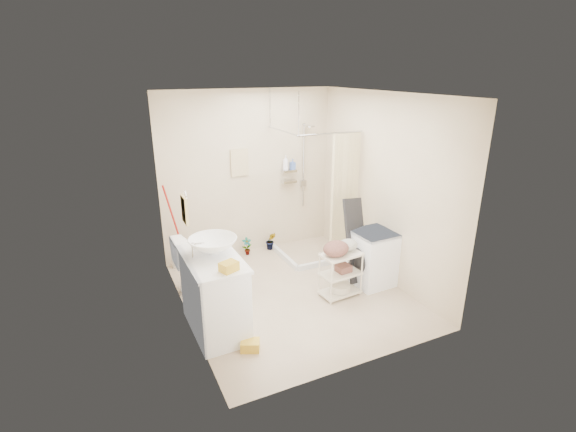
% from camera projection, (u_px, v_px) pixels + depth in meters
% --- Properties ---
extents(floor, '(3.20, 3.20, 0.00)m').
position_uv_depth(floor, '(292.00, 293.00, 5.66)').
color(floor, '#C8B296').
rests_on(floor, ground).
extents(ceiling, '(2.80, 3.20, 0.04)m').
position_uv_depth(ceiling, '(293.00, 94.00, 4.78)').
color(ceiling, silver).
rests_on(ceiling, ground).
extents(wall_back, '(2.80, 0.04, 2.60)m').
position_uv_depth(wall_back, '(249.00, 174.00, 6.58)').
color(wall_back, beige).
rests_on(wall_back, ground).
extents(wall_front, '(2.80, 0.04, 2.60)m').
position_uv_depth(wall_front, '(368.00, 249.00, 3.86)').
color(wall_front, beige).
rests_on(wall_front, ground).
extents(wall_left, '(0.04, 3.20, 2.60)m').
position_uv_depth(wall_left, '(180.00, 218.00, 4.66)').
color(wall_left, beige).
rests_on(wall_left, ground).
extents(wall_right, '(0.04, 3.20, 2.60)m').
position_uv_depth(wall_right, '(383.00, 189.00, 5.78)').
color(wall_right, beige).
rests_on(wall_right, ground).
extents(vanity, '(0.60, 1.05, 0.91)m').
position_uv_depth(vanity, '(214.00, 294.00, 4.73)').
color(vanity, white).
rests_on(vanity, ground).
extents(sink, '(0.58, 0.58, 0.19)m').
position_uv_depth(sink, '(213.00, 246.00, 4.65)').
color(sink, white).
rests_on(sink, vanity).
extents(counter_basket, '(0.21, 0.19, 0.10)m').
position_uv_depth(counter_basket, '(229.00, 267.00, 4.26)').
color(counter_basket, gold).
rests_on(counter_basket, vanity).
extents(floor_basket, '(0.36, 0.32, 0.16)m').
position_uv_depth(floor_basket, '(250.00, 344.00, 4.49)').
color(floor_basket, gold).
rests_on(floor_basket, ground).
extents(toilet, '(0.77, 0.45, 0.78)m').
position_uv_depth(toilet, '(203.00, 262.00, 5.65)').
color(toilet, white).
rests_on(toilet, ground).
extents(mop, '(0.17, 0.17, 1.33)m').
position_uv_depth(mop, '(173.00, 227.00, 6.16)').
color(mop, '#9D140F').
rests_on(mop, ground).
extents(potted_plant_a, '(0.16, 0.11, 0.29)m').
position_uv_depth(potted_plant_a, '(247.00, 246.00, 6.77)').
color(potted_plant_a, brown).
rests_on(potted_plant_a, ground).
extents(potted_plant_b, '(0.20, 0.18, 0.30)m').
position_uv_depth(potted_plant_b, '(271.00, 241.00, 6.97)').
color(potted_plant_b, '#9B4120').
rests_on(potted_plant_b, ground).
extents(hanging_towel, '(0.28, 0.03, 0.42)m').
position_uv_depth(hanging_towel, '(240.00, 163.00, 6.44)').
color(hanging_towel, beige).
rests_on(hanging_towel, wall_back).
extents(towel_ring, '(0.04, 0.22, 0.34)m').
position_uv_depth(towel_ring, '(184.00, 208.00, 4.44)').
color(towel_ring, '#F9E197').
rests_on(towel_ring, wall_left).
extents(tp_holder, '(0.08, 0.12, 0.14)m').
position_uv_depth(tp_holder, '(187.00, 262.00, 4.91)').
color(tp_holder, silver).
rests_on(tp_holder, wall_left).
extents(shower, '(1.10, 1.10, 2.10)m').
position_uv_depth(shower, '(312.00, 192.00, 6.54)').
color(shower, silver).
rests_on(shower, ground).
extents(shampoo_bottle_a, '(0.11, 0.11, 0.24)m').
position_uv_depth(shampoo_bottle_a, '(286.00, 163.00, 6.70)').
color(shampoo_bottle_a, white).
rests_on(shampoo_bottle_a, shower).
extents(shampoo_bottle_b, '(0.08, 0.08, 0.17)m').
position_uv_depth(shampoo_bottle_b, '(293.00, 164.00, 6.78)').
color(shampoo_bottle_b, '#4464B1').
rests_on(shampoo_bottle_b, shower).
extents(washing_machine, '(0.55, 0.56, 0.77)m').
position_uv_depth(washing_machine, '(373.00, 258.00, 5.80)').
color(washing_machine, white).
rests_on(washing_machine, ground).
extents(laundry_rack, '(0.55, 0.35, 0.73)m').
position_uv_depth(laundry_rack, '(341.00, 270.00, 5.49)').
color(laundry_rack, beige).
rests_on(laundry_rack, ground).
extents(ironing_board, '(0.36, 0.18, 1.23)m').
position_uv_depth(ironing_board, '(356.00, 240.00, 5.81)').
color(ironing_board, black).
rests_on(ironing_board, ground).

